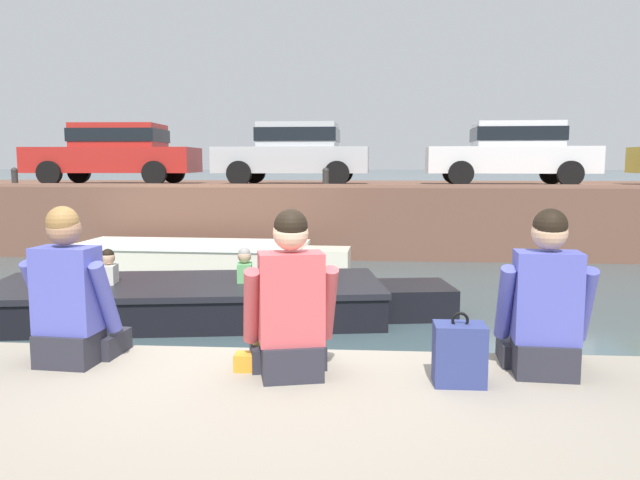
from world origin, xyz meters
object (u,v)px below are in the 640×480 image
Objects in this scene: motorboat_passing at (206,300)px; bottle_drink at (258,352)px; person_seated_left at (72,303)px; car_centre_white at (512,151)px; person_seated_middle at (544,310)px; boat_moored_west_cream at (204,256)px; backpack_on_ledge at (459,354)px; car_left_inner_silver at (295,151)px; person_seated_right at (290,312)px; mooring_bollard_mid at (326,177)px; mooring_bollard_west at (15,176)px; car_leftmost_red at (116,151)px.

bottle_drink reaches higher than motorboat_passing.
motorboat_passing is 4.97m from person_seated_left.
car_centre_white is (5.81, 7.39, 2.21)m from motorboat_passing.
person_seated_left is 1.00× the size of person_seated_middle.
boat_moored_west_cream is 1.36× the size of car_centre_white.
bottle_drink is (1.59, -4.85, 0.79)m from motorboat_passing.
car_centre_white is 10.01× the size of backpack_on_ledge.
person_seated_middle reaches higher than boat_moored_west_cream.
car_centre_white is at bearing -0.01° from car_left_inner_silver.
person_seated_middle is at bearing 0.14° from person_seated_left.
person_seated_left is (-5.37, -12.22, -1.15)m from car_centre_white.
person_seated_right is (1.36, -0.13, 0.00)m from person_seated_left.
car_centre_white is at bearing 70.98° from bottle_drink.
person_seated_middle is at bearing -101.79° from car_centre_white.
backpack_on_ledge is at bearing -103.84° from car_centre_white.
person_seated_right is (0.48, -10.53, -0.54)m from mooring_bollard_mid.
car_centre_white is at bearing 8.81° from mooring_bollard_west.
mooring_bollard_west is 0.46× the size of person_seated_middle.
person_seated_left is at bearing -58.49° from mooring_bollard_west.
boat_moored_west_cream is 9.79m from backpack_on_ledge.
car_leftmost_red is at bearing 110.89° from person_seated_left.
car_centre_white is (5.38, -0.00, -0.00)m from car_left_inner_silver.
mooring_bollard_west is 13.73m from backpack_on_ledge.
car_leftmost_red and car_left_inner_silver have the same top height.
person_seated_middle is 0.59m from backpack_on_ledge.
backpack_on_ledge is (2.75, -5.04, 0.86)m from motorboat_passing.
bottle_drink is 0.50× the size of backpack_on_ledge.
person_seated_middle reaches higher than motorboat_passing.
car_left_inner_silver reaches higher than bottle_drink.
car_leftmost_red is at bearing 121.49° from person_seated_middle.
person_seated_right is (6.02, -12.35, -1.15)m from car_leftmost_red.
person_seated_right reaches higher than motorboat_passing.
boat_moored_west_cream is 0.84× the size of motorboat_passing.
mooring_bollard_mid is at bearing -18.22° from car_leftmost_red.
mooring_bollard_west is at bearing 126.29° from person_seated_right.
backpack_on_ledge is (1.42, -10.61, -0.75)m from mooring_bollard_mid.
boat_moored_west_cream is at bearing -113.32° from car_left_inner_silver.
bottle_drink is (-1.67, -0.03, -0.28)m from person_seated_middle.
car_leftmost_red is 5.87m from mooring_bollard_mid.
car_left_inner_silver reaches higher than boat_moored_west_cream.
person_seated_left is (6.37, -10.40, -0.54)m from mooring_bollard_west.
mooring_bollard_west reaches higher than person_seated_left.
car_leftmost_red is 14.37m from person_seated_middle.
person_seated_left reaches higher than motorboat_passing.
bottle_drink is at bearing -54.17° from mooring_bollard_west.
car_centre_white is at bearing 76.16° from backpack_on_ledge.
motorboat_passing is at bearing 109.92° from person_seated_right.
person_seated_middle is (9.19, -10.39, -0.54)m from mooring_bollard_west.
car_centre_white is 13.39m from person_seated_left.
backpack_on_ledge reaches higher than motorboat_passing.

